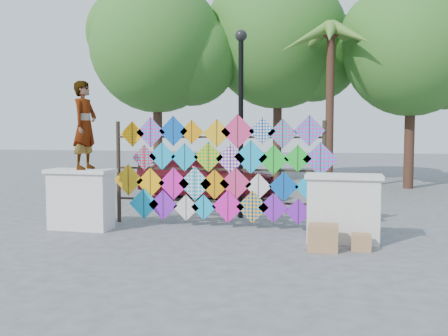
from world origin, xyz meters
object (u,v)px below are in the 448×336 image
Objects in this scene: kite_rack at (219,171)px; vendor_woman at (85,125)px; sedan at (205,174)px; lamppost at (241,105)px.

kite_rack is 2.68× the size of vendor_woman.
kite_rack is 1.11× the size of sedan.
vendor_woman is at bearing -174.58° from sedan.
vendor_woman reaches higher than sedan.
vendor_woman is 5.61m from sedan.
vendor_woman is at bearing -160.79° from kite_rack.
kite_rack is 2.97m from vendor_woman.
lamppost is (1.78, -3.10, 1.93)m from sedan.
sedan is (1.10, 5.30, -1.45)m from vendor_woman.
lamppost reaches higher than vendor_woman.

